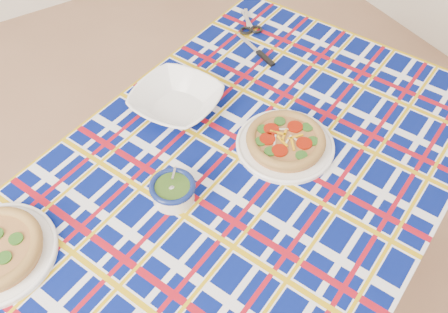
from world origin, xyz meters
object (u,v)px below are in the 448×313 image
dining_table (237,195)px  pesto_bowl (173,190)px  serving_bowl (176,101)px  main_focaccia_plate (286,140)px

dining_table → pesto_bowl: 0.19m
serving_bowl → dining_table: bearing=-88.1°
pesto_bowl → serving_bowl: bearing=60.3°
dining_table → pesto_bowl: (-0.16, 0.03, 0.10)m
dining_table → serving_bowl: (-0.01, 0.30, 0.10)m
main_focaccia_plate → pesto_bowl: pesto_bowl is taller
dining_table → serving_bowl: size_ratio=7.01×
main_focaccia_plate → dining_table: bearing=-172.0°
main_focaccia_plate → pesto_bowl: (-0.32, 0.01, 0.01)m
dining_table → pesto_bowl: pesto_bowl is taller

